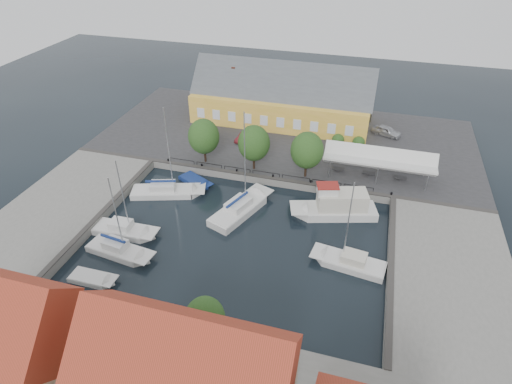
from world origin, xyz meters
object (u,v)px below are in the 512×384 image
car_red (244,137)px  west_boat_d (119,252)px  east_boat_b (350,264)px  tent_canopy (379,159)px  west_boat_c (125,232)px  launch_nw (196,182)px  trawler (337,208)px  warehouse (279,99)px  car_silver (387,131)px  center_sailboat (241,210)px  west_boat_a (167,192)px  launch_sw (93,280)px

car_red → west_boat_d: 27.17m
car_red → east_boat_b: size_ratio=0.36×
tent_canopy → car_red: tent_canopy is taller
west_boat_c → launch_nw: bearing=73.2°
trawler → west_boat_c: 24.58m
east_boat_b → warehouse: bearing=116.1°
trawler → west_boat_d: (-21.23, -13.17, -0.75)m
tent_canopy → car_silver: tent_canopy is taller
center_sailboat → west_boat_c: bearing=-146.9°
tent_canopy → west_boat_c: (-26.53, -18.38, -3.42)m
trawler → east_boat_b: 8.65m
car_silver → east_boat_b: size_ratio=0.42×
west_boat_d → west_boat_c: bearing=110.9°
car_silver → west_boat_d: size_ratio=0.43×
car_silver → car_red: bearing=131.9°
center_sailboat → trawler: (11.11, 2.65, 0.65)m
trawler → west_boat_d: size_ratio=1.02×
car_silver → west_boat_c: (-27.34, -30.97, -1.50)m
center_sailboat → west_boat_d: center_sailboat is taller
center_sailboat → launch_nw: 8.95m
car_red → launch_nw: bearing=-91.3°
tent_canopy → car_red: 20.43m
warehouse → west_boat_c: (-9.93, -32.24, -4.17)m
car_red → west_boat_d: (-5.63, -26.55, -1.35)m
east_boat_b → tent_canopy: bearing=84.2°
car_red → west_boat_d: bearing=-87.5°
west_boat_a → west_boat_d: (0.11, -11.57, 0.00)m
tent_canopy → center_sailboat: size_ratio=1.06×
launch_nw → warehouse: bearing=72.7°
launch_sw → car_red: bearing=78.7°
trawler → launch_nw: size_ratio=1.98×
car_silver → west_boat_c: bearing=160.2°
warehouse → launch_nw: warehouse is taller
launch_nw → west_boat_d: bearing=-99.1°
car_red → trawler: trawler is taller
warehouse → east_boat_b: 34.18m
warehouse → west_boat_d: bearing=-103.9°
car_silver → trawler: trawler is taller
trawler → car_silver: bearing=76.8°
warehouse → west_boat_d: size_ratio=2.75×
east_boat_b → west_boat_a: (-23.75, 6.67, 0.01)m
center_sailboat → launch_nw: (-7.72, 4.51, -0.27)m
center_sailboat → trawler: 11.44m
tent_canopy → west_boat_a: size_ratio=1.13×
center_sailboat → west_boat_a: bearing=174.2°
warehouse → west_boat_d: (-8.73, -35.37, -4.16)m
car_silver → west_boat_d: bearing=164.2°
west_boat_d → launch_sw: west_boat_d is taller
east_boat_b → launch_sw: 25.78m
tent_canopy → center_sailboat: 19.06m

